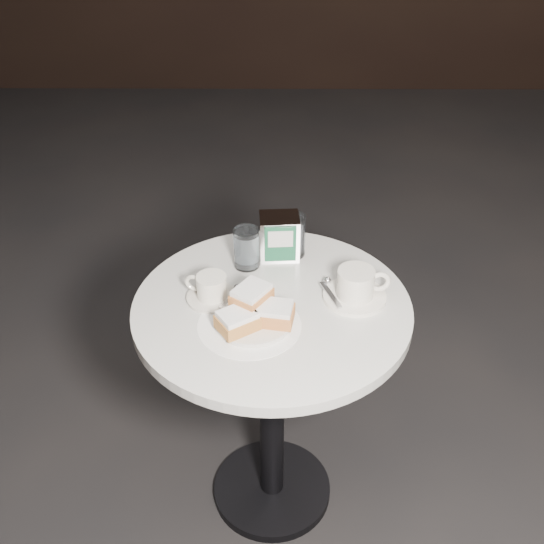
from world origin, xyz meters
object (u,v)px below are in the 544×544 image
Objects in this scene: water_glass_right at (292,236)px; napkin_dispenser at (279,237)px; cafe_table at (272,363)px; coffee_cup_right at (356,287)px; beignet_plate at (254,314)px; water_glass_left at (246,249)px; coffee_cup_left at (211,289)px.

napkin_dispenser is (-0.03, -0.01, 0.00)m from water_glass_right.
cafe_table is 4.22× the size of coffee_cup_right.
water_glass_left is (-0.03, 0.25, 0.02)m from beignet_plate.
cafe_table is at bearing -68.05° from water_glass_left.
water_glass_right reaches higher than coffee_cup_right.
cafe_table is 0.31m from water_glass_left.
cafe_table is at bearing -177.84° from coffee_cup_right.
coffee_cup_left is at bearing -135.01° from water_glass_right.
coffee_cup_left is at bearing 175.32° from coffee_cup_right.
coffee_cup_left is 1.46× the size of water_glass_left.
napkin_dispenser reaches higher than coffee_cup_left.
water_glass_left is at bearing -155.33° from napkin_dispenser.
coffee_cup_right is 0.26m from water_glass_right.
beignet_plate is 0.30m from napkin_dispenser.
water_glass_left is 0.13m from water_glass_right.
water_glass_right reaches higher than coffee_cup_left.
beignet_plate is 0.25m from water_glass_left.
water_glass_right is at bearing 72.77° from beignet_plate.
napkin_dispenser is (0.09, 0.05, 0.01)m from water_glass_left.
cafe_table is at bearing 8.29° from coffee_cup_left.
coffee_cup_right reaches higher than coffee_cup_left.
water_glass_left is at bearing 77.63° from coffee_cup_left.
water_glass_left is at bearing 147.54° from coffee_cup_right.
coffee_cup_right is (0.25, 0.11, 0.00)m from beignet_plate.
water_glass_right is (-0.16, 0.20, 0.02)m from coffee_cup_right.
water_glass_right is at bearing 122.71° from coffee_cup_right.
coffee_cup_right is at bearing 17.74° from coffee_cup_left.
napkin_dispenser is at bearing -161.98° from water_glass_right.
coffee_cup_right is 0.31m from water_glass_left.
coffee_cup_right is at bearing -52.00° from water_glass_right.
coffee_cup_left is 1.32× the size of napkin_dispenser.
water_glass_left reaches higher than cafe_table.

